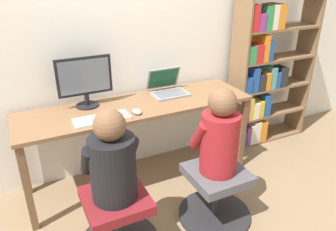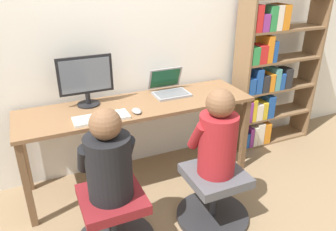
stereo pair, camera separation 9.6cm
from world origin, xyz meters
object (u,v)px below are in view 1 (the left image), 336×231
desktop_monitor (85,81)px  laptop (168,89)px  bookshelf (264,76)px  office_chair_left (118,222)px  person_at_laptop (220,136)px  keyboard (102,119)px  office_chair_right (216,194)px  person_at_monitor (112,161)px

desktop_monitor → laptop: (0.73, -0.03, -0.17)m
desktop_monitor → bookshelf: (1.84, -0.04, -0.21)m
laptop → office_chair_left: laptop is taller
person_at_laptop → keyboard: bearing=141.5°
desktop_monitor → office_chair_right: 1.37m
desktop_monitor → keyboard: bearing=-84.5°
desktop_monitor → office_chair_right: size_ratio=0.78×
keyboard → office_chair_right: bearing=-38.7°
office_chair_right → bookshelf: bearing=36.8°
person_at_monitor → bookshelf: bookshelf is taller
bookshelf → person_at_laptop: bearing=-143.4°
office_chair_right → person_at_monitor: size_ratio=0.91×
keyboard → office_chair_right: 1.05m
laptop → person_at_monitor: 1.11m
person_at_laptop → bookshelf: 1.40m
office_chair_right → bookshelf: bookshelf is taller
desktop_monitor → keyboard: 0.38m
office_chair_left → office_chair_right: 0.77m
laptop → person_at_monitor: person_at_monitor is taller
office_chair_left → office_chair_right: (0.77, -0.05, 0.00)m
keyboard → office_chair_left: 0.75m
desktop_monitor → bookshelf: 1.86m
office_chair_right → person_at_monitor: person_at_monitor is taller
office_chair_left → person_at_monitor: 0.49m
keyboard → person_at_monitor: 0.51m
desktop_monitor → person_at_monitor: (-0.05, -0.82, -0.27)m
laptop → office_chair_left: 1.26m
laptop → bookshelf: 1.12m
office_chair_left → person_at_monitor: size_ratio=0.91×
keyboard → person_at_laptop: bearing=-38.5°
desktop_monitor → person_at_laptop: 1.16m
desktop_monitor → keyboard: size_ratio=1.06×
keyboard → office_chair_left: bearing=-99.0°
person_at_monitor → bookshelf: 2.05m
person_at_monitor → office_chair_right: bearing=-3.9°
laptop → keyboard: laptop is taller
desktop_monitor → office_chair_right: (0.72, -0.88, -0.76)m
office_chair_left → person_at_monitor: bearing=90.0°
desktop_monitor → person_at_monitor: bearing=-93.4°
office_chair_right → person_at_laptop: person_at_laptop is taller
keyboard → office_chair_right: size_ratio=0.74×
laptop → office_chair_left: size_ratio=0.56×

